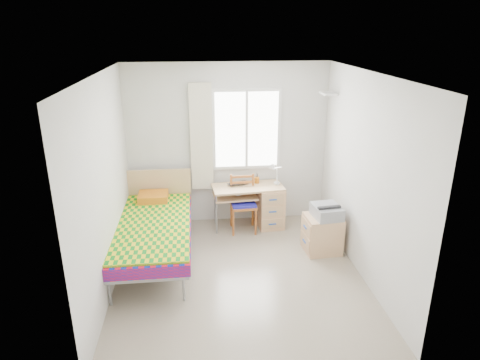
% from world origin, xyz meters
% --- Properties ---
extents(floor, '(3.50, 3.50, 0.00)m').
position_xyz_m(floor, '(0.00, 0.00, 0.00)').
color(floor, '#BCAD93').
rests_on(floor, ground).
extents(ceiling, '(3.50, 3.50, 0.00)m').
position_xyz_m(ceiling, '(0.00, 0.00, 2.60)').
color(ceiling, white).
rests_on(ceiling, wall_back).
extents(wall_back, '(3.20, 0.00, 3.20)m').
position_xyz_m(wall_back, '(0.00, 1.75, 1.30)').
color(wall_back, silver).
rests_on(wall_back, ground).
extents(wall_left, '(0.00, 3.50, 3.50)m').
position_xyz_m(wall_left, '(-1.60, 0.00, 1.30)').
color(wall_left, silver).
rests_on(wall_left, ground).
extents(wall_right, '(0.00, 3.50, 3.50)m').
position_xyz_m(wall_right, '(1.60, 0.00, 1.30)').
color(wall_right, silver).
rests_on(wall_right, ground).
extents(window, '(1.10, 0.04, 1.30)m').
position_xyz_m(window, '(0.30, 1.73, 1.55)').
color(window, white).
rests_on(window, wall_back).
extents(curtain, '(0.35, 0.05, 1.70)m').
position_xyz_m(curtain, '(-0.42, 1.68, 1.45)').
color(curtain, beige).
rests_on(curtain, wall_back).
extents(floating_shelf, '(0.20, 0.32, 0.03)m').
position_xyz_m(floating_shelf, '(1.49, 1.40, 2.15)').
color(floating_shelf, white).
rests_on(floating_shelf, wall_right).
extents(bed, '(1.06, 2.24, 0.97)m').
position_xyz_m(bed, '(-1.14, 0.59, 0.47)').
color(bed, '#979BA0').
rests_on(bed, floor).
extents(desk, '(1.16, 0.60, 0.70)m').
position_xyz_m(desk, '(0.58, 1.43, 0.38)').
color(desk, tan).
rests_on(desk, floor).
extents(chair, '(0.41, 0.41, 0.90)m').
position_xyz_m(chair, '(0.21, 1.34, 0.51)').
color(chair, '#AA6720').
rests_on(chair, floor).
extents(cabinet, '(0.53, 0.48, 0.54)m').
position_xyz_m(cabinet, '(1.26, 0.51, 0.27)').
color(cabinet, tan).
rests_on(cabinet, floor).
extents(printer, '(0.41, 0.46, 0.18)m').
position_xyz_m(printer, '(1.30, 0.50, 0.64)').
color(printer, '#93969A').
rests_on(printer, cabinet).
extents(laptop, '(0.39, 0.33, 0.03)m').
position_xyz_m(laptop, '(0.16, 1.49, 0.71)').
color(laptop, black).
rests_on(laptop, desk).
extents(pen_cup, '(0.09, 0.09, 0.10)m').
position_xyz_m(pen_cup, '(0.45, 1.57, 0.75)').
color(pen_cup, orange).
rests_on(pen_cup, desk).
extents(task_lamp, '(0.22, 0.32, 0.39)m').
position_xyz_m(task_lamp, '(0.70, 1.37, 0.94)').
color(task_lamp, white).
rests_on(task_lamp, desk).
extents(book, '(0.22, 0.24, 0.01)m').
position_xyz_m(book, '(0.05, 1.40, 0.59)').
color(book, gray).
rests_on(book, desk).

